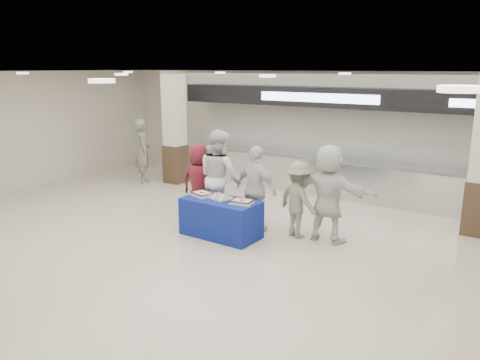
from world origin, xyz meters
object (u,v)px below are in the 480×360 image
Objects in this scene: civilian_maroon at (199,182)px; civilian_white at (329,193)px; chef_short at (256,189)px; sheet_cake_left at (202,194)px; soldier_bg at (143,151)px; cupcake_tray at (219,197)px; display_table at (221,218)px; soldier_a at (213,182)px; soldier_b at (298,200)px; chef_tall at (220,177)px; sheet_cake_right at (242,201)px.

civilian_white reaches higher than civilian_maroon.
sheet_cake_left is at bearing 45.03° from chef_short.
chef_short is at bearing -158.90° from soldier_bg.
cupcake_tray is 5.04m from soldier_bg.
chef_short is at bearing 57.62° from display_table.
soldier_b is at bearing -160.33° from soldier_a.
civilian_white reaches higher than sheet_cake_left.
chef_tall is at bearing 125.29° from cupcake_tray.
display_table is 0.87× the size of chef_short.
chef_tall is (0.36, -0.23, 0.19)m from soldier_a.
sheet_cake_left is 0.98m from sheet_cake_right.
soldier_a is at bearing -161.93° from soldier_bg.
soldier_a is at bearing 0.94° from chef_short.
civilian_maroon reaches higher than display_table.
civilian_white is at bearing 33.57° from sheet_cake_right.
cupcake_tray is at bearing -0.77° from sheet_cake_left.
civilian_maroon is (-0.99, 0.62, 0.06)m from cupcake_tray.
civilian_white reaches higher than soldier_b.
civilian_white is at bearing 27.47° from display_table.
soldier_b is (1.29, 0.82, 0.39)m from display_table.
display_table is at bearing -178.69° from sheet_cake_right.
display_table is 0.41m from cupcake_tray.
chef_short reaches higher than sheet_cake_left.
display_table is 0.81× the size of civilian_white.
soldier_b is (1.77, 0.18, -0.26)m from chef_tall.
sheet_cake_left is at bearing -169.80° from soldier_bg.
chef_short is at bearing 96.24° from sheet_cake_right.
sheet_cake_right is at bearing 107.43° from chef_short.
chef_short is at bearing 169.45° from civilian_maroon.
display_table is 0.92× the size of civilian_maroon.
sheet_cake_left is at bearing 179.23° from cupcake_tray.
chef_tall is 0.92m from chef_short.
soldier_b is at bearing 45.32° from sheet_cake_right.
soldier_a is (-0.36, 0.84, 0.03)m from sheet_cake_left.
cupcake_tray is 0.30× the size of civilian_maroon.
soldier_a is 0.89× the size of soldier_bg.
display_table is 0.92m from chef_short.
chef_tall is (-0.98, 0.63, 0.22)m from sheet_cake_right.
chef_tall is (0.00, 0.61, 0.22)m from sheet_cake_left.
civilian_white reaches higher than soldier_bg.
chef_short is 1.48m from civilian_white.
civilian_maroon is at bearing 149.53° from display_table.
chef_tall is at bearing 11.19° from chef_short.
display_table is 3.13× the size of sheet_cake_left.
display_table is 0.83× the size of soldier_bg.
sheet_cake_left is 0.30× the size of soldier_a.
soldier_a reaches higher than sheet_cake_right.
cupcake_tray is at bearing 154.33° from soldier_a.
sheet_cake_left is at bearing 177.60° from display_table.
soldier_bg is (-3.65, 1.52, 0.11)m from soldier_a.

